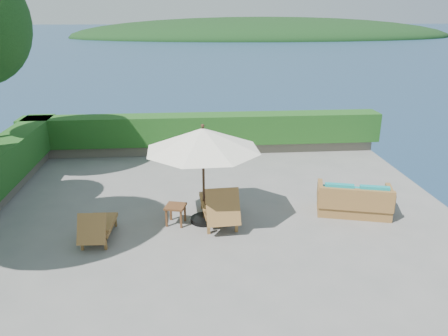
{
  "coord_description": "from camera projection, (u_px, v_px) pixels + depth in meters",
  "views": [
    {
      "loc": [
        -0.55,
        -9.21,
        4.7
      ],
      "look_at": [
        0.3,
        0.8,
        1.1
      ],
      "focal_mm": 35.0,
      "sensor_mm": 36.0,
      "label": 1
    }
  ],
  "objects": [
    {
      "name": "wicker_loveseat",
      "position": [
        354.0,
        201.0,
        10.66
      ],
      "size": [
        1.93,
        1.32,
        0.86
      ],
      "rotation": [
        0.0,
        0.0,
        -0.26
      ],
      "color": "olive",
      "rests_on": "ground"
    },
    {
      "name": "foundation",
      "position": [
        215.0,
        280.0,
        10.79
      ],
      "size": [
        12.0,
        12.0,
        3.0
      ],
      "primitive_type": "cube",
      "color": "#575045",
      "rests_on": "ocean"
    },
    {
      "name": "patio_umbrella",
      "position": [
        203.0,
        140.0,
        9.7
      ],
      "size": [
        3.42,
        3.42,
        2.38
      ],
      "rotation": [
        0.0,
        0.0,
        -0.36
      ],
      "color": "black",
      "rests_on": "ground"
    },
    {
      "name": "ground",
      "position": [
        214.0,
        224.0,
        10.26
      ],
      "size": [
        12.0,
        12.0,
        0.0
      ],
      "primitive_type": "plane",
      "color": "gray",
      "rests_on": "ground"
    },
    {
      "name": "hedge_far",
      "position": [
        204.0,
        129.0,
        15.23
      ],
      "size": [
        12.4,
        0.9,
        1.0
      ],
      "primitive_type": "cube",
      "color": "#204513",
      "rests_on": "planter_wall_far"
    },
    {
      "name": "lounge_right",
      "position": [
        219.0,
        206.0,
        10.18
      ],
      "size": [
        0.9,
        1.87,
        1.05
      ],
      "rotation": [
        0.0,
        0.0,
        0.07
      ],
      "color": "olive",
      "rests_on": "ground"
    },
    {
      "name": "lounge_left",
      "position": [
        97.0,
        226.0,
        9.4
      ],
      "size": [
        0.68,
        1.43,
        0.81
      ],
      "rotation": [
        0.0,
        0.0,
        -0.05
      ],
      "color": "olive",
      "rests_on": "ground"
    },
    {
      "name": "side_table",
      "position": [
        176.0,
        209.0,
        10.13
      ],
      "size": [
        0.54,
        0.54,
        0.47
      ],
      "rotation": [
        0.0,
        0.0,
        -0.26
      ],
      "color": "brown",
      "rests_on": "ground"
    },
    {
      "name": "planter_wall_far",
      "position": [
        204.0,
        147.0,
        15.46
      ],
      "size": [
        12.0,
        0.6,
        0.36
      ],
      "primitive_type": "cube",
      "color": "#6E6558",
      "rests_on": "ground"
    },
    {
      "name": "offshore_island",
      "position": [
        263.0,
        37.0,
        144.61
      ],
      "size": [
        126.0,
        57.6,
        12.6
      ],
      "primitive_type": "ellipsoid",
      "color": "black",
      "rests_on": "ocean"
    },
    {
      "name": "ocean",
      "position": [
        215.0,
        328.0,
        11.28
      ],
      "size": [
        600.0,
        600.0,
        0.0
      ],
      "primitive_type": "plane",
      "color": "navy",
      "rests_on": "ground"
    }
  ]
}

